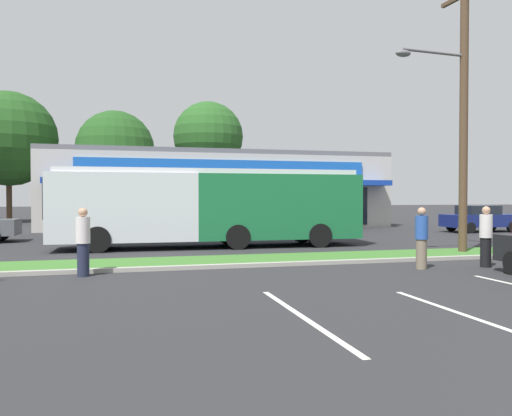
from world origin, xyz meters
The scene contains 14 objects.
grass_median centered at (0.00, 14.00, 0.06)m, with size 56.00×2.20×0.12m, color #386B28.
curb_lip centered at (0.00, 12.78, 0.06)m, with size 56.00×0.24×0.12m, color #99968C.
parking_stripe_0 centered at (-2.73, 6.44, 0.00)m, with size 0.12×4.80×0.01m, color silver.
parking_stripe_1 centered at (0.10, 5.68, 0.00)m, with size 0.12×4.80×0.01m, color silver.
storefront_building centered at (0.79, 35.88, 2.63)m, with size 23.49×13.11×5.25m.
tree_left centered at (-14.88, 43.98, 6.94)m, with size 7.84×7.84×10.87m.
tree_mid_left centered at (-6.34, 42.22, 6.07)m, with size 6.51×6.51×9.34m.
tree_mid centered at (2.33, 46.92, 7.97)m, with size 6.76×6.76×11.37m.
utility_pole centered at (6.09, 14.00, 5.36)m, with size 3.03×2.40×10.03m.
city_bus centered at (-2.23, 19.11, 1.77)m, with size 12.79×2.95×3.25m.
car_2 centered at (15.17, 24.16, 0.81)m, with size 4.70×1.95×1.60m.
pedestrian_near_bench centered at (-6.79, 12.20, 0.91)m, with size 0.37×0.37×1.82m.
pedestrian_mid centered at (2.66, 11.14, 0.91)m, with size 0.36×0.36×1.80m.
pedestrian_far centered at (4.76, 11.00, 0.92)m, with size 0.37×0.37×1.82m.
Camera 1 is at (-5.78, -1.84, 2.10)m, focal length 35.46 mm.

